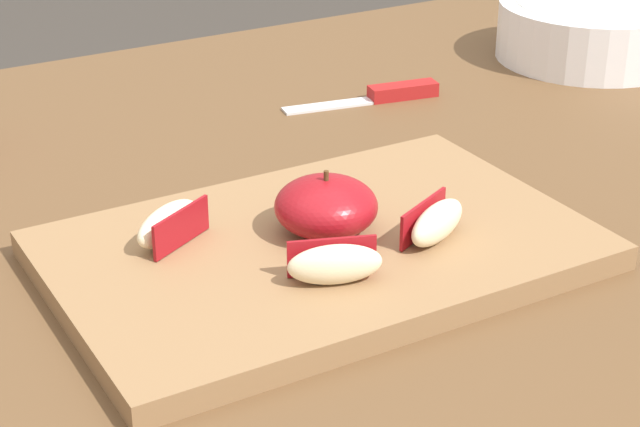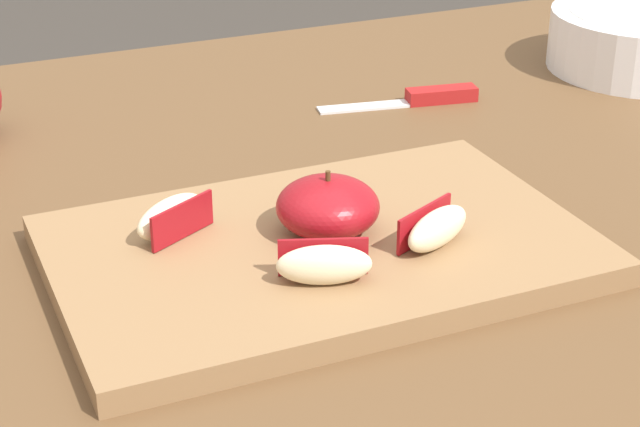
{
  "view_description": "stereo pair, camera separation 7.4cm",
  "coord_description": "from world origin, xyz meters",
  "px_view_note": "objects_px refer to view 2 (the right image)",
  "views": [
    {
      "loc": [
        -0.32,
        -0.68,
        1.09
      ],
      "look_at": [
        0.01,
        -0.1,
        0.77
      ],
      "focal_mm": 59.97,
      "sensor_mm": 36.0,
      "label": 1
    },
    {
      "loc": [
        -0.26,
        -0.71,
        1.09
      ],
      "look_at": [
        0.01,
        -0.1,
        0.77
      ],
      "focal_mm": 59.97,
      "sensor_mm": 36.0,
      "label": 2
    }
  ],
  "objects_px": {
    "cutting_board": "(320,250)",
    "apple_wedge_right": "(436,228)",
    "apple_half_skin_up": "(328,206)",
    "paring_knife": "(428,97)",
    "apple_wedge_front": "(324,264)",
    "apple_wedge_middle": "(172,217)"
  },
  "relations": [
    {
      "from": "apple_wedge_right",
      "to": "apple_half_skin_up",
      "type": "bearing_deg",
      "value": 140.98
    },
    {
      "from": "cutting_board",
      "to": "apple_wedge_right",
      "type": "relative_size",
      "value": 5.72
    },
    {
      "from": "apple_wedge_right",
      "to": "paring_knife",
      "type": "height_order",
      "value": "apple_wedge_right"
    },
    {
      "from": "cutting_board",
      "to": "apple_wedge_middle",
      "type": "height_order",
      "value": "apple_wedge_middle"
    },
    {
      "from": "apple_half_skin_up",
      "to": "apple_wedge_right",
      "type": "relative_size",
      "value": 1.13
    },
    {
      "from": "cutting_board",
      "to": "paring_knife",
      "type": "height_order",
      "value": "cutting_board"
    },
    {
      "from": "apple_wedge_middle",
      "to": "apple_wedge_front",
      "type": "bearing_deg",
      "value": -56.42
    },
    {
      "from": "cutting_board",
      "to": "apple_half_skin_up",
      "type": "bearing_deg",
      "value": 39.09
    },
    {
      "from": "cutting_board",
      "to": "apple_wedge_middle",
      "type": "bearing_deg",
      "value": 152.28
    },
    {
      "from": "apple_half_skin_up",
      "to": "apple_wedge_middle",
      "type": "distance_m",
      "value": 0.11
    },
    {
      "from": "apple_wedge_middle",
      "to": "paring_knife",
      "type": "height_order",
      "value": "apple_wedge_middle"
    },
    {
      "from": "apple_half_skin_up",
      "to": "apple_wedge_middle",
      "type": "bearing_deg",
      "value": 158.03
    },
    {
      "from": "cutting_board",
      "to": "apple_wedge_middle",
      "type": "distance_m",
      "value": 0.11
    },
    {
      "from": "apple_wedge_front",
      "to": "paring_knife",
      "type": "xyz_separation_m",
      "value": [
        0.25,
        0.31,
        -0.03
      ]
    },
    {
      "from": "paring_knife",
      "to": "apple_wedge_right",
      "type": "bearing_deg",
      "value": -117.98
    },
    {
      "from": "apple_half_skin_up",
      "to": "paring_knife",
      "type": "xyz_separation_m",
      "value": [
        0.22,
        0.25,
        -0.03
      ]
    },
    {
      "from": "cutting_board",
      "to": "apple_half_skin_up",
      "type": "distance_m",
      "value": 0.03
    },
    {
      "from": "apple_half_skin_up",
      "to": "apple_wedge_front",
      "type": "height_order",
      "value": "apple_half_skin_up"
    },
    {
      "from": "cutting_board",
      "to": "apple_wedge_right",
      "type": "height_order",
      "value": "apple_wedge_right"
    },
    {
      "from": "cutting_board",
      "to": "apple_half_skin_up",
      "type": "relative_size",
      "value": 5.07
    },
    {
      "from": "cutting_board",
      "to": "apple_wedge_middle",
      "type": "xyz_separation_m",
      "value": [
        -0.09,
        0.05,
        0.02
      ]
    },
    {
      "from": "apple_wedge_front",
      "to": "cutting_board",
      "type": "bearing_deg",
      "value": 68.96
    }
  ]
}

